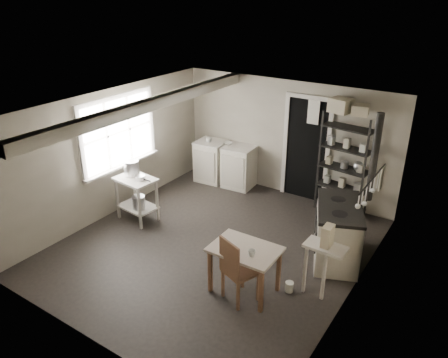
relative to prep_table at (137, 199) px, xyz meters
The scene contains 31 objects.
floor 1.72m from the prep_table, ahead, with size 5.00×5.00×0.00m, color black.
ceiling 2.53m from the prep_table, ahead, with size 5.00×5.00×0.00m, color beige.
wall_back 3.10m from the prep_table, 56.34° to the left, with size 4.50×0.02×2.30m, color #9F9888.
wall_front 3.09m from the prep_table, 56.18° to the right, with size 4.50×0.02×2.30m, color #9F9888.
wall_left 0.95m from the prep_table, behind, with size 0.02×5.00×2.30m, color #9F9888.
wall_right 3.99m from the prep_table, ahead, with size 0.02×5.00×2.30m, color #9F9888.
window 1.25m from the prep_table, 159.33° to the left, with size 0.12×1.76×1.28m, color beige, non-canonical shape.
doorway 3.32m from the prep_table, 49.45° to the left, with size 0.96×0.10×2.08m, color beige, non-canonical shape.
ceiling_beam 1.86m from the prep_table, ahead, with size 0.18×5.00×0.18m, color beige, non-canonical shape.
wallpaper_panel 3.98m from the prep_table, ahead, with size 0.01×5.00×2.30m, color beige, non-canonical shape.
utensil_rail 4.07m from the prep_table, ahead, with size 0.06×1.20×0.44m, color silver, non-canonical shape.
prep_table is the anchor object (origin of this frame).
stockpot 0.57m from the prep_table, 152.67° to the left, with size 0.27×0.27×0.29m, color silver.
saucepan 0.47m from the prep_table, ahead, with size 0.17×0.17×0.10m, color silver.
bucket 0.11m from the prep_table, 31.99° to the right, with size 0.23×0.23×0.25m, color silver.
base_cabinets 2.23m from the prep_table, 78.54° to the left, with size 1.35×0.58×0.88m, color beige, non-canonical shape.
mixing_bowl 2.32m from the prep_table, 77.03° to the left, with size 0.25×0.25×0.06m, color silver.
counter_cup 2.18m from the prep_table, 87.63° to the left, with size 0.13×0.13×0.10m, color silver.
shelf_rack 3.78m from the prep_table, 37.88° to the left, with size 0.90×0.35×1.91m, color black, non-canonical shape.
shelf_jar 3.66m from the prep_table, 40.84° to the left, with size 0.09×0.10×0.21m, color silver.
storage_box_a 3.93m from the prep_table, 39.19° to the left, with size 0.35×0.31×0.24m, color beige.
storage_box_b 4.17m from the prep_table, 36.13° to the left, with size 0.28×0.26×0.18m, color beige.
stove 3.52m from the prep_table, 12.99° to the left, with size 0.64×1.16×0.92m, color beige, non-canonical shape.
stovepipe 4.09m from the prep_table, 18.82° to the left, with size 0.10×0.10×1.34m, color black, non-canonical shape.
side_ledge 3.63m from the prep_table, ahead, with size 0.55×0.30×0.85m, color beige, non-canonical shape.
oats_box 3.68m from the prep_table, ahead, with size 0.12×0.19×0.29m, color beige.
work_table 2.75m from the prep_table, 14.29° to the right, with size 0.92×0.64×0.70m, color beige, non-canonical shape.
table_cup 2.97m from the prep_table, 15.56° to the right, with size 0.10×0.10×0.09m, color silver.
chair 2.84m from the prep_table, 17.41° to the right, with size 0.40×0.42×0.97m, color brown, non-canonical shape.
flour_sack 3.58m from the prep_table, 37.41° to the left, with size 0.36×0.30×0.43m, color silver.
floor_crock 3.23m from the prep_table, ahead, with size 0.12×0.12×0.15m, color silver.
Camera 1 is at (3.50, -4.96, 3.95)m, focal length 35.00 mm.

